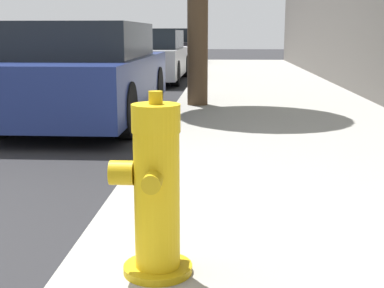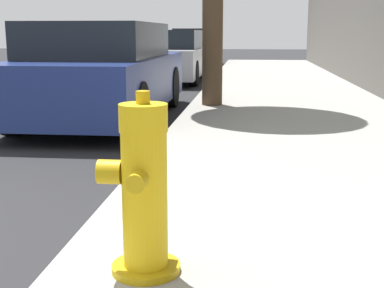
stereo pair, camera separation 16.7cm
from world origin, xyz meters
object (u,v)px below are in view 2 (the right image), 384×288
Objects in this scene: fire_hydrant at (143,192)px; parked_car_mid at (171,56)px; parked_car_near at (103,73)px; parked_car_far at (197,48)px.

parked_car_mid is at bearing 97.95° from fire_hydrant.
parked_car_near is 1.17× the size of parked_car_far.
fire_hydrant is 11.87m from parked_car_mid.
parked_car_mid is (-1.64, 11.75, 0.10)m from fire_hydrant.
fire_hydrant is 0.19× the size of parked_car_mid.
fire_hydrant is at bearing -72.60° from parked_car_near.
parked_car_far is (0.05, 6.47, 0.05)m from parked_car_mid.
parked_car_mid is 6.47m from parked_car_far.
parked_car_far is at bearing 94.98° from fire_hydrant.
parked_car_near is at bearing -90.24° from parked_car_mid.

